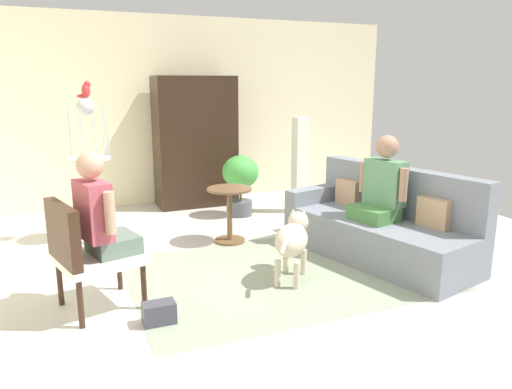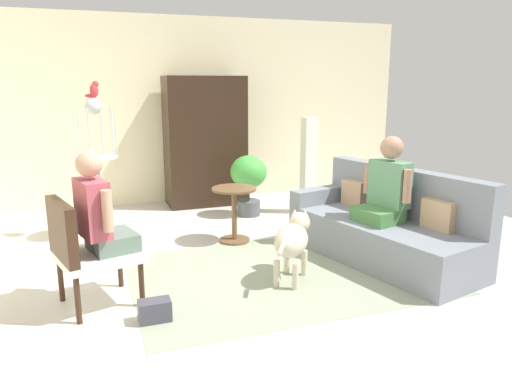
{
  "view_description": "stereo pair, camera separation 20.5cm",
  "coord_description": "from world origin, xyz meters",
  "px_view_note": "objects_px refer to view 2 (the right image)",
  "views": [
    {
      "loc": [
        -1.71,
        -4.01,
        1.77
      ],
      "look_at": [
        -0.12,
        -0.14,
        0.8
      ],
      "focal_mm": 34.18,
      "sensor_mm": 36.0,
      "label": 1
    },
    {
      "loc": [
        -1.52,
        -4.08,
        1.77
      ],
      "look_at": [
        -0.12,
        -0.14,
        0.8
      ],
      "focal_mm": 34.18,
      "sensor_mm": 36.0,
      "label": 2
    }
  ],
  "objects_px": {
    "couch": "(384,228)",
    "person_on_couch": "(386,187)",
    "armchair": "(82,246)",
    "bird_cage_stand": "(97,159)",
    "handbag": "(155,311)",
    "round_end_table": "(234,209)",
    "armoire_cabinet": "(205,141)",
    "parrot": "(94,90)",
    "dog": "(293,239)",
    "column_lamp": "(309,166)",
    "person_on_armchair": "(98,212)",
    "potted_plant": "(249,178)"
  },
  "relations": [
    {
      "from": "dog",
      "to": "bird_cage_stand",
      "type": "xyz_separation_m",
      "value": [
        -1.58,
        1.87,
        0.53
      ]
    },
    {
      "from": "bird_cage_stand",
      "to": "person_on_armchair",
      "type": "bearing_deg",
      "value": -92.02
    },
    {
      "from": "couch",
      "to": "potted_plant",
      "type": "height_order",
      "value": "couch"
    },
    {
      "from": "armchair",
      "to": "handbag",
      "type": "xyz_separation_m",
      "value": [
        0.48,
        -0.42,
        -0.43
      ]
    },
    {
      "from": "person_on_armchair",
      "to": "armoire_cabinet",
      "type": "height_order",
      "value": "armoire_cabinet"
    },
    {
      "from": "parrot",
      "to": "column_lamp",
      "type": "height_order",
      "value": "parrot"
    },
    {
      "from": "dog",
      "to": "handbag",
      "type": "height_order",
      "value": "dog"
    },
    {
      "from": "couch",
      "to": "handbag",
      "type": "distance_m",
      "value": 2.48
    },
    {
      "from": "armoire_cabinet",
      "to": "handbag",
      "type": "height_order",
      "value": "armoire_cabinet"
    },
    {
      "from": "column_lamp",
      "to": "parrot",
      "type": "bearing_deg",
      "value": -175.23
    },
    {
      "from": "round_end_table",
      "to": "column_lamp",
      "type": "bearing_deg",
      "value": 33.45
    },
    {
      "from": "parrot",
      "to": "armoire_cabinet",
      "type": "xyz_separation_m",
      "value": [
        1.51,
        1.18,
        -0.76
      ]
    },
    {
      "from": "armchair",
      "to": "dog",
      "type": "relative_size",
      "value": 1.33
    },
    {
      "from": "armchair",
      "to": "potted_plant",
      "type": "xyz_separation_m",
      "value": [
        2.12,
        2.19,
        0.0
      ]
    },
    {
      "from": "person_on_couch",
      "to": "column_lamp",
      "type": "height_order",
      "value": "column_lamp"
    },
    {
      "from": "couch",
      "to": "person_on_couch",
      "type": "relative_size",
      "value": 2.53
    },
    {
      "from": "person_on_couch",
      "to": "round_end_table",
      "type": "bearing_deg",
      "value": 139.51
    },
    {
      "from": "dog",
      "to": "parrot",
      "type": "xyz_separation_m",
      "value": [
        -1.56,
        1.87,
        1.3
      ]
    },
    {
      "from": "dog",
      "to": "parrot",
      "type": "relative_size",
      "value": 3.74
    },
    {
      "from": "armchair",
      "to": "handbag",
      "type": "bearing_deg",
      "value": -40.85
    },
    {
      "from": "person_on_armchair",
      "to": "handbag",
      "type": "bearing_deg",
      "value": -53.21
    },
    {
      "from": "armchair",
      "to": "person_on_couch",
      "type": "bearing_deg",
      "value": 2.5
    },
    {
      "from": "column_lamp",
      "to": "armoire_cabinet",
      "type": "distance_m",
      "value": 1.56
    },
    {
      "from": "round_end_table",
      "to": "potted_plant",
      "type": "xyz_separation_m",
      "value": [
        0.51,
        1.01,
        0.14
      ]
    },
    {
      "from": "round_end_table",
      "to": "bird_cage_stand",
      "type": "xyz_separation_m",
      "value": [
        -1.4,
        0.65,
        0.54
      ]
    },
    {
      "from": "couch",
      "to": "armchair",
      "type": "bearing_deg",
      "value": -176.82
    },
    {
      "from": "armchair",
      "to": "parrot",
      "type": "height_order",
      "value": "parrot"
    },
    {
      "from": "round_end_table",
      "to": "armoire_cabinet",
      "type": "distance_m",
      "value": 1.92
    },
    {
      "from": "person_on_couch",
      "to": "bird_cage_stand",
      "type": "xyz_separation_m",
      "value": [
        -2.65,
        1.72,
        0.16
      ]
    },
    {
      "from": "person_on_armchair",
      "to": "potted_plant",
      "type": "height_order",
      "value": "person_on_armchair"
    },
    {
      "from": "couch",
      "to": "armchair",
      "type": "height_order",
      "value": "couch"
    },
    {
      "from": "bird_cage_stand",
      "to": "parrot",
      "type": "xyz_separation_m",
      "value": [
        0.02,
        0.0,
        0.77
      ]
    },
    {
      "from": "potted_plant",
      "to": "handbag",
      "type": "bearing_deg",
      "value": -122.1
    },
    {
      "from": "armchair",
      "to": "bird_cage_stand",
      "type": "bearing_deg",
      "value": 83.67
    },
    {
      "from": "round_end_table",
      "to": "bird_cage_stand",
      "type": "relative_size",
      "value": 0.39
    },
    {
      "from": "round_end_table",
      "to": "handbag",
      "type": "bearing_deg",
      "value": -125.07
    },
    {
      "from": "armchair",
      "to": "bird_cage_stand",
      "type": "distance_m",
      "value": 1.89
    },
    {
      "from": "person_on_couch",
      "to": "couch",
      "type": "bearing_deg",
      "value": 44.7
    },
    {
      "from": "parrot",
      "to": "person_on_couch",
      "type": "bearing_deg",
      "value": -33.16
    },
    {
      "from": "armchair",
      "to": "parrot",
      "type": "distance_m",
      "value": 2.19
    },
    {
      "from": "round_end_table",
      "to": "bird_cage_stand",
      "type": "height_order",
      "value": "bird_cage_stand"
    },
    {
      "from": "couch",
      "to": "column_lamp",
      "type": "height_order",
      "value": "column_lamp"
    },
    {
      "from": "couch",
      "to": "bird_cage_stand",
      "type": "bearing_deg",
      "value": 147.95
    },
    {
      "from": "couch",
      "to": "parrot",
      "type": "xyz_separation_m",
      "value": [
        -2.66,
        1.68,
        1.37
      ]
    },
    {
      "from": "potted_plant",
      "to": "armoire_cabinet",
      "type": "bearing_deg",
      "value": 114.64
    },
    {
      "from": "bird_cage_stand",
      "to": "parrot",
      "type": "relative_size",
      "value": 8.92
    },
    {
      "from": "couch",
      "to": "bird_cage_stand",
      "type": "relative_size",
      "value": 1.33
    },
    {
      "from": "dog",
      "to": "potted_plant",
      "type": "bearing_deg",
      "value": 81.47
    },
    {
      "from": "person_on_couch",
      "to": "armoire_cabinet",
      "type": "bearing_deg",
      "value": 111.01
    },
    {
      "from": "potted_plant",
      "to": "column_lamp",
      "type": "height_order",
      "value": "column_lamp"
    }
  ]
}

